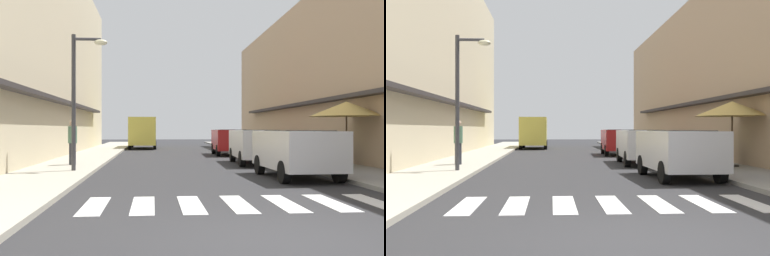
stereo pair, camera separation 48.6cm
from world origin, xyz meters
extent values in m
plane|color=#2B2B2D|center=(0.00, 15.43, 0.00)|extent=(84.88, 84.88, 0.00)
cube|color=#ADA899|center=(-4.99, 15.43, 0.06)|extent=(2.57, 54.02, 0.12)
cube|color=gray|center=(4.99, 15.43, 0.06)|extent=(2.57, 54.02, 0.12)
cube|color=beige|center=(-8.77, 16.36, 5.60)|extent=(5.00, 36.73, 11.20)
cube|color=#332D2D|center=(-6.02, 16.36, 2.80)|extent=(0.50, 25.71, 0.16)
cube|color=tan|center=(8.77, 16.36, 4.25)|extent=(5.00, 36.73, 8.51)
cube|color=#332D2D|center=(6.02, 16.36, 2.80)|extent=(0.50, 25.71, 0.16)
cube|color=silver|center=(-2.85, 3.00, 0.01)|extent=(0.45, 2.20, 0.01)
cube|color=silver|center=(-1.90, 3.00, 0.01)|extent=(0.45, 2.20, 0.01)
cube|color=silver|center=(-0.95, 3.00, 0.01)|extent=(0.45, 2.20, 0.01)
cube|color=silver|center=(0.00, 3.00, 0.01)|extent=(0.45, 2.20, 0.01)
cube|color=silver|center=(0.95, 3.00, 0.01)|extent=(0.45, 2.20, 0.01)
cube|color=silver|center=(1.90, 3.00, 0.01)|extent=(0.45, 2.20, 0.01)
cube|color=silver|center=(2.85, 3.00, 0.01)|extent=(0.45, 2.20, 0.01)
cube|color=silver|center=(2.66, 7.56, 0.89)|extent=(1.86, 4.02, 1.13)
cube|color=black|center=(2.66, 7.37, 1.19)|extent=(1.53, 2.26, 0.56)
cylinder|color=black|center=(1.83, 8.85, 0.32)|extent=(0.24, 0.65, 0.64)
cylinder|color=black|center=(3.42, 8.90, 0.32)|extent=(0.24, 0.65, 0.64)
cylinder|color=black|center=(1.90, 6.23, 0.32)|extent=(0.24, 0.65, 0.64)
cylinder|color=black|center=(3.49, 6.27, 0.32)|extent=(0.24, 0.65, 0.64)
cube|color=silver|center=(2.66, 13.13, 0.89)|extent=(1.92, 4.37, 1.13)
cube|color=black|center=(2.66, 12.92, 1.19)|extent=(1.57, 2.47, 0.56)
cylinder|color=black|center=(1.92, 14.58, 0.32)|extent=(0.25, 0.65, 0.64)
cylinder|color=black|center=(3.51, 14.52, 0.32)|extent=(0.25, 0.65, 0.64)
cylinder|color=black|center=(1.80, 11.74, 0.32)|extent=(0.25, 0.65, 0.64)
cylinder|color=black|center=(3.39, 11.68, 0.32)|extent=(0.25, 0.65, 0.64)
cube|color=maroon|center=(2.66, 19.80, 0.89)|extent=(1.89, 4.02, 1.13)
cube|color=black|center=(2.66, 19.60, 1.19)|extent=(1.55, 2.27, 0.56)
cylinder|color=black|center=(1.91, 21.13, 0.32)|extent=(0.24, 0.65, 0.64)
cylinder|color=black|center=(3.50, 21.07, 0.32)|extent=(0.24, 0.65, 0.64)
cylinder|color=black|center=(1.81, 18.52, 0.32)|extent=(0.24, 0.65, 0.64)
cylinder|color=black|center=(3.40, 18.46, 0.32)|extent=(0.24, 0.65, 0.64)
cube|color=#D8CC4C|center=(-2.51, 28.83, 1.34)|extent=(1.97, 5.41, 2.03)
cube|color=black|center=(-2.51, 28.56, 2.09)|extent=(1.65, 3.03, 0.56)
cylinder|color=black|center=(-3.41, 30.61, 0.32)|extent=(0.22, 0.64, 0.64)
cylinder|color=black|center=(-1.62, 30.62, 0.32)|extent=(0.22, 0.64, 0.64)
cylinder|color=black|center=(-3.40, 27.05, 0.32)|extent=(0.22, 0.64, 0.64)
cylinder|color=black|center=(-1.61, 27.05, 0.32)|extent=(0.22, 0.64, 0.64)
cylinder|color=#38383D|center=(-4.36, 9.46, 2.40)|extent=(0.14, 0.14, 4.56)
cylinder|color=#38383D|center=(-3.91, 9.46, 4.53)|extent=(0.90, 0.10, 0.10)
ellipsoid|color=beige|center=(-3.46, 9.46, 4.43)|extent=(0.44, 0.28, 0.20)
cylinder|color=#262626|center=(5.48, 10.38, 0.15)|extent=(0.48, 0.48, 0.06)
cylinder|color=#4C3823|center=(5.48, 10.38, 1.19)|extent=(0.06, 0.06, 2.14)
cone|color=#D8B259|center=(5.48, 10.38, 2.26)|extent=(2.71, 2.71, 0.55)
cube|color=gray|center=(5.20, 11.26, 0.33)|extent=(0.86, 0.86, 0.43)
sphere|color=#236628|center=(5.20, 11.26, 0.88)|extent=(0.95, 0.95, 0.95)
cylinder|color=#282B33|center=(-4.83, 11.95, 0.54)|extent=(0.26, 0.26, 0.84)
cylinder|color=#4C7259|center=(-4.83, 11.95, 1.29)|extent=(0.34, 0.34, 0.66)
sphere|color=tan|center=(-4.83, 11.95, 1.73)|extent=(0.23, 0.23, 0.23)
camera|label=1|loc=(-1.69, -6.06, 1.53)|focal=42.64mm
camera|label=2|loc=(-1.21, -6.09, 1.53)|focal=42.64mm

